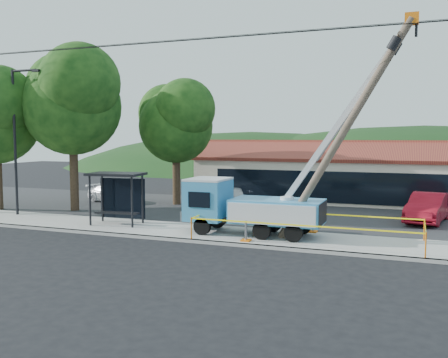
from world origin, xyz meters
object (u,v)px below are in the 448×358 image
bus_shelter (118,186)px  car_silver (233,210)px  car_red (427,224)px  car_white (113,203)px  utility_truck (251,204)px  leaning_pole (349,124)px

bus_shelter → car_silver: bus_shelter is taller
car_silver → car_red: bearing=-26.1°
car_red → car_white: (-21.61, 0.79, 0.00)m
utility_truck → car_red: utility_truck is taller
car_white → bus_shelter: bearing=-128.0°
car_silver → utility_truck: bearing=-87.1°
leaning_pole → car_white: 20.62m
leaning_pole → bus_shelter: size_ratio=3.22×
bus_shelter → car_silver: 9.02m
utility_truck → car_silver: utility_truck is taller
leaning_pole → car_silver: size_ratio=2.28×
bus_shelter → car_red: 17.63m
car_silver → car_red: (12.07, -0.74, 0.00)m
utility_truck → bus_shelter: 7.75m
car_red → car_white: bearing=-170.8°
car_silver → bus_shelter: bearing=-139.3°
bus_shelter → car_white: (-5.62, 7.87, -2.24)m
car_white → leaning_pole: bearing=-98.3°
leaning_pole → car_silver: bearing=135.8°
car_white → car_silver: bearing=-73.8°
utility_truck → leaning_pole: size_ratio=1.08×
car_silver → car_red: 12.09m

